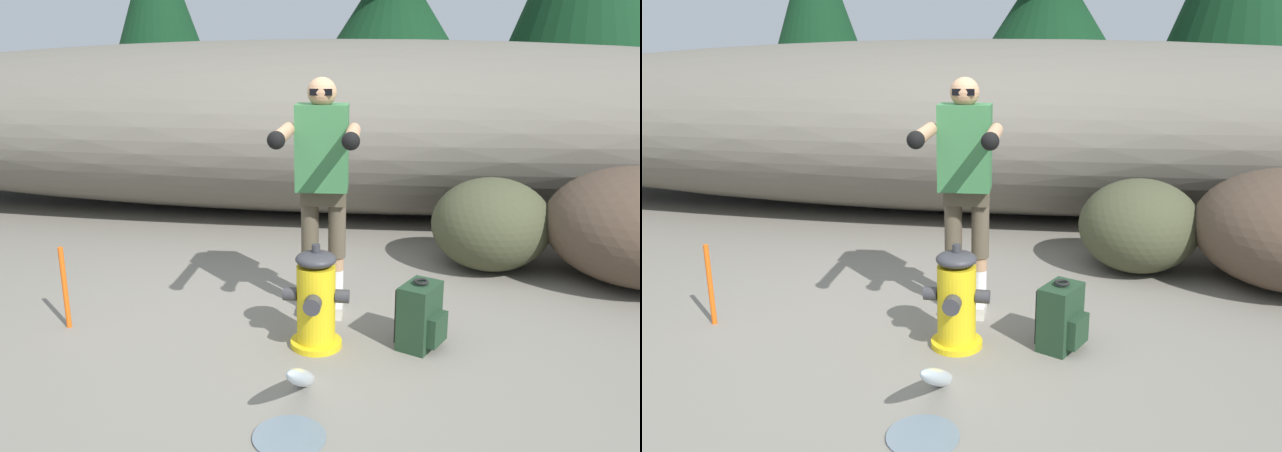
% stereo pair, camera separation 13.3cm
% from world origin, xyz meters
% --- Properties ---
extents(ground_plane, '(56.00, 56.00, 0.04)m').
position_xyz_m(ground_plane, '(0.00, 0.00, -0.02)').
color(ground_plane, slate).
extents(dirt_embankment, '(16.34, 3.20, 2.04)m').
position_xyz_m(dirt_embankment, '(0.00, 3.65, 1.02)').
color(dirt_embankment, '#666056').
rests_on(dirt_embankment, ground_plane).
extents(fire_hydrant, '(0.44, 0.39, 0.71)m').
position_xyz_m(fire_hydrant, '(0.26, -0.18, 0.32)').
color(fire_hydrant, gold).
rests_on(fire_hydrant, ground_plane).
extents(hydrant_water_jet, '(0.38, 1.08, 0.62)m').
position_xyz_m(hydrant_water_jet, '(0.26, -0.85, 0.09)').
color(hydrant_water_jet, silver).
rests_on(hydrant_water_jet, ground_plane).
extents(utility_worker, '(0.56, 0.99, 1.74)m').
position_xyz_m(utility_worker, '(0.23, 0.32, 1.10)').
color(utility_worker, beige).
rests_on(utility_worker, ground_plane).
extents(spare_backpack, '(0.35, 0.36, 0.47)m').
position_xyz_m(spare_backpack, '(0.94, -0.10, 0.22)').
color(spare_backpack, '#1E3823').
rests_on(spare_backpack, ground_plane).
extents(boulder_large, '(1.31, 1.27, 0.83)m').
position_xyz_m(boulder_large, '(1.60, 1.56, 0.42)').
color(boulder_large, '#40432D').
rests_on(boulder_large, ground_plane).
extents(survey_stake, '(0.04, 0.04, 0.60)m').
position_xyz_m(survey_stake, '(-1.54, -0.11, 0.30)').
color(survey_stake, '#E55914').
rests_on(survey_stake, ground_plane).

